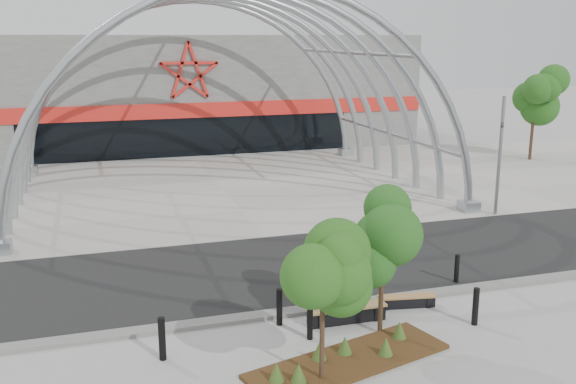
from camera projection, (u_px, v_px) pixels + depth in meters
The scene contains 18 objects.
ground at pixel (327, 305), 19.38m from camera, with size 140.00×140.00×0.00m, color #9C9C97.
road at pixel (292, 266), 22.63m from camera, with size 140.00×7.00×0.02m, color black.
forecourt at pixel (223, 190), 33.76m from camera, with size 60.00×17.00×0.04m, color #A7A398.
kerb at pixel (330, 307), 19.14m from camera, with size 60.00×0.50×0.12m, color #62625E.
arena_building at pixel (175, 88), 49.48m from camera, with size 34.00×15.24×8.00m.
vault_canopy at pixel (223, 190), 33.76m from camera, with size 20.80×15.80×20.36m.
planting_bed at pixel (346, 358), 15.92m from camera, with size 5.59×3.01×0.57m.
signal_pole at pixel (500, 154), 28.50m from camera, with size 0.38×0.75×5.40m.
street_tree_0 at pixel (323, 276), 14.49m from camera, with size 1.61×1.61×3.66m.
street_tree_1 at pixel (383, 233), 16.90m from camera, with size 1.68×1.68×3.98m.
bench_0 at pixel (346, 314), 18.22m from camera, with size 2.31×0.53×0.48m.
bench_1 at pixel (406, 301), 19.23m from camera, with size 1.78×0.67×0.37m.
bollard_0 at pixel (162, 339), 16.00m from camera, with size 0.18×0.18×1.13m, color black.
bollard_1 at pixel (279, 307), 17.95m from camera, with size 0.17×0.17×1.08m, color black.
bollard_2 at pixel (310, 322), 17.11m from camera, with size 0.16×0.16×1.01m, color black.
bollard_3 at pixel (476, 306), 17.96m from camera, with size 0.18×0.18×1.10m, color black.
bollard_4 at pixel (457, 269), 21.06m from camera, with size 0.16×0.16×0.97m, color black.
bg_tree_1 at pixel (535, 95), 41.13m from camera, with size 2.70×2.70×5.91m.
Camera 1 is at (-6.48, -16.86, 7.92)m, focal length 40.00 mm.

